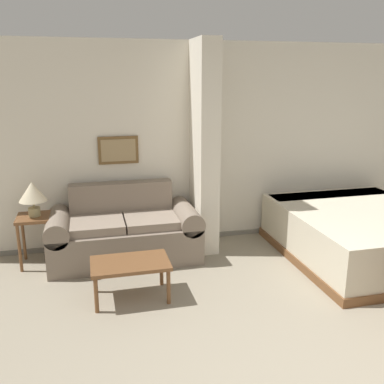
% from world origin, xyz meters
% --- Properties ---
extents(wall_back, '(7.53, 0.16, 2.60)m').
position_xyz_m(wall_back, '(-0.00, 3.50, 1.29)').
color(wall_back, silver).
rests_on(wall_back, ground_plane).
extents(wall_partition_pillar, '(0.24, 0.61, 2.60)m').
position_xyz_m(wall_partition_pillar, '(-0.32, 3.14, 1.30)').
color(wall_partition_pillar, silver).
rests_on(wall_partition_pillar, ground_plane).
extents(couch, '(1.81, 0.84, 0.89)m').
position_xyz_m(couch, '(-1.36, 3.02, 0.33)').
color(couch, gray).
rests_on(couch, ground_plane).
extents(coffee_table, '(0.77, 0.49, 0.39)m').
position_xyz_m(coffee_table, '(-1.39, 2.00, 0.35)').
color(coffee_table, brown).
rests_on(coffee_table, ground_plane).
extents(side_table, '(0.41, 0.41, 0.60)m').
position_xyz_m(side_table, '(-2.37, 3.08, 0.48)').
color(side_table, brown).
rests_on(side_table, ground_plane).
extents(table_lamp, '(0.31, 0.31, 0.41)m').
position_xyz_m(table_lamp, '(-2.37, 3.08, 0.87)').
color(table_lamp, tan).
rests_on(table_lamp, side_table).
extents(bed, '(1.86, 2.09, 0.59)m').
position_xyz_m(bed, '(1.49, 2.36, 0.30)').
color(bed, brown).
rests_on(bed, ground_plane).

